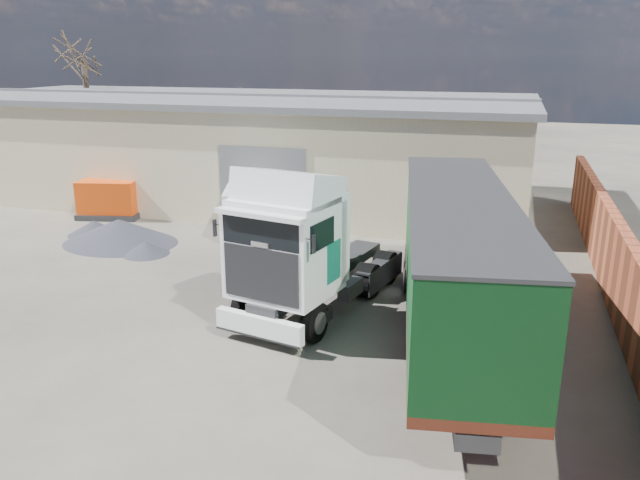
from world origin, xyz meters
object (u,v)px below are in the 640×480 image
(panel_van, at_px, (252,207))
(orange_skip, at_px, (110,201))
(tractor_unit, at_px, (302,254))
(box_trailer, at_px, (457,254))
(bare_tree, at_px, (82,45))

(panel_van, height_order, orange_skip, panel_van)
(tractor_unit, relative_size, box_trailer, 0.58)
(tractor_unit, height_order, box_trailer, tractor_unit)
(bare_tree, relative_size, tractor_unit, 1.34)
(panel_van, xyz_separation_m, orange_skip, (-7.29, 0.20, -0.28))
(panel_van, bearing_deg, tractor_unit, -77.40)
(tractor_unit, relative_size, panel_van, 1.34)
(bare_tree, distance_m, tractor_unit, 28.40)
(box_trailer, relative_size, panel_van, 2.29)
(bare_tree, xyz_separation_m, tractor_unit, (20.65, -18.56, -5.99))
(tractor_unit, xyz_separation_m, orange_skip, (-12.30, 8.36, -1.16))
(orange_skip, bearing_deg, box_trailer, -40.32)
(panel_van, distance_m, orange_skip, 7.29)
(bare_tree, distance_m, panel_van, 19.99)
(box_trailer, bearing_deg, tractor_unit, 166.96)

